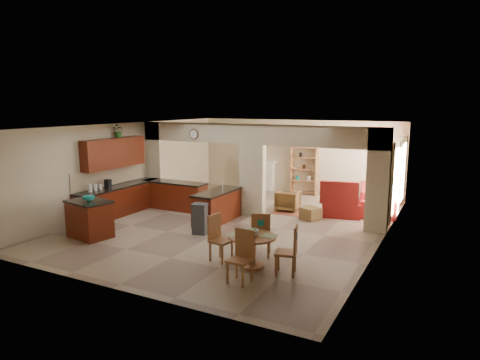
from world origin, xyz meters
The scene contains 39 objects.
floor centered at (0.00, 0.00, 0.00)m, with size 10.00×10.00×0.00m, color gray.
ceiling centered at (0.00, 0.00, 2.80)m, with size 10.00×10.00×0.00m, color white.
wall_back centered at (0.00, 5.00, 1.40)m, with size 8.00×8.00×0.00m, color beige.
wall_front centered at (0.00, -5.00, 1.40)m, with size 8.00×8.00×0.00m, color beige.
wall_left centered at (-4.00, 0.00, 1.40)m, with size 10.00×10.00×0.00m, color beige.
wall_right centered at (4.00, 0.00, 1.40)m, with size 10.00×10.00×0.00m, color beige.
partition_left_pier centered at (-3.70, 1.00, 1.40)m, with size 0.60×0.25×2.80m, color beige.
partition_center_pier centered at (0.00, 1.00, 1.10)m, with size 0.80×0.25×2.20m, color beige.
partition_right_pier centered at (3.70, 1.00, 1.40)m, with size 0.60×0.25×2.80m, color beige.
partition_header centered at (0.00, 1.00, 2.50)m, with size 8.00×0.25×0.60m, color beige.
kitchen_counter centered at (-3.26, -0.25, 0.46)m, with size 2.52×3.29×1.48m.
upper_cabinets centered at (-3.82, -0.80, 1.92)m, with size 0.35×2.40×0.90m, color #481B08.
peninsula centered at (-0.60, -0.11, 0.46)m, with size 0.70×1.85×0.91m.
wall_clock centered at (-2.00, 0.85, 2.45)m, with size 0.34×0.34×0.03m, color #4C3319.
rug centered at (1.20, 2.10, 0.01)m, with size 1.60×1.30×0.01m, color brown.
fireplace centered at (-1.60, 4.83, 0.61)m, with size 1.60×0.35×1.20m.
shelving_unit centered at (0.35, 4.82, 0.90)m, with size 1.00×0.32×1.80m, color #9B5F35.
window_a centered at (3.97, 2.30, 1.20)m, with size 0.02×0.90×1.90m, color white.
window_b centered at (3.97, 4.00, 1.20)m, with size 0.02×0.90×1.90m, color white.
glazed_door centered at (3.97, 3.15, 1.05)m, with size 0.02×0.70×2.10m, color white.
drape_a_left centered at (3.93, 1.70, 1.20)m, with size 0.10×0.28×2.30m, color #3C1B18.
drape_a_right centered at (3.93, 2.90, 1.20)m, with size 0.10×0.28×2.30m, color #3C1B18.
drape_b_left centered at (3.93, 3.40, 1.20)m, with size 0.10×0.28×2.30m, color #3C1B18.
drape_b_right centered at (3.93, 4.60, 1.20)m, with size 0.10×0.28×2.30m, color #3C1B18.
ceiling_fan centered at (1.50, 3.00, 2.56)m, with size 1.00×1.00×0.10m, color white.
kitchen_island centered at (-2.76, -2.89, 0.48)m, with size 1.24×0.99×0.96m.
teal_bowl centered at (-2.70, -2.94, 1.03)m, with size 0.29×0.29×0.14m, color teal.
trash_can centered at (-0.39, -1.36, 0.38)m, with size 0.36×0.30×0.76m, color #313133.
dining_table centered at (1.85, -2.84, 0.47)m, with size 1.01×1.01×0.69m.
fruit_bowl centered at (1.86, -2.87, 0.77)m, with size 0.29×0.29×0.15m, color #69AA24.
sofa centered at (3.30, 3.44, 0.39)m, with size 1.04×2.67×0.78m, color maroon.
chaise centered at (2.47, 2.22, 0.23)m, with size 1.13×0.92×0.45m, color maroon.
armchair centered at (0.76, 2.08, 0.33)m, with size 0.70×0.72×0.65m, color maroon.
ottoman centered at (1.76, 1.36, 0.18)m, with size 0.50×0.50×0.36m, color maroon.
plant centered at (-3.82, -0.57, 2.58)m, with size 0.38×0.33×0.42m, color #154913.
chair_north centered at (1.76, -2.18, 0.55)m, with size 0.53×0.53×1.02m.
chair_east centered at (2.70, -2.85, 0.55)m, with size 0.51×0.51×1.02m.
chair_south centered at (2.00, -3.59, 0.55)m, with size 0.45×0.45×1.02m.
chair_west centered at (1.01, -2.81, 0.55)m, with size 0.48×0.48×1.02m.
Camera 1 is at (5.56, -10.57, 3.39)m, focal length 32.00 mm.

